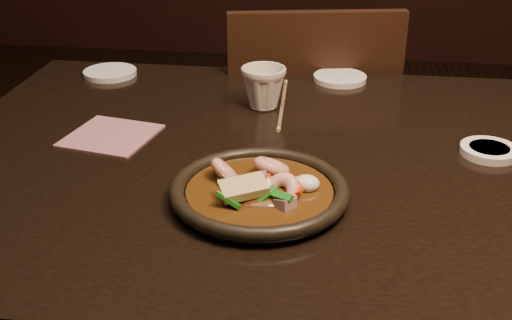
# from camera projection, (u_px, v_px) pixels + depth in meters

# --- Properties ---
(table) EXTENTS (1.60, 0.90, 0.75)m
(table) POSITION_uv_depth(u_px,v_px,m) (401.00, 203.00, 1.08)
(table) COLOR black
(table) RESTS_ON floor
(chair) EXTENTS (0.49, 0.49, 0.89)m
(chair) POSITION_uv_depth(u_px,v_px,m) (305.00, 154.00, 1.69)
(chair) COLOR black
(chair) RESTS_ON floor
(plate) EXTENTS (0.26, 0.26, 0.03)m
(plate) POSITION_uv_depth(u_px,v_px,m) (259.00, 192.00, 0.93)
(plate) COLOR black
(plate) RESTS_ON table
(stirfry) EXTENTS (0.17, 0.16, 0.05)m
(stirfry) POSITION_uv_depth(u_px,v_px,m) (261.00, 188.00, 0.93)
(stirfry) COLOR #3C230A
(stirfry) RESTS_ON plate
(soy_dish) EXTENTS (0.09, 0.09, 0.01)m
(soy_dish) POSITION_uv_depth(u_px,v_px,m) (489.00, 151.00, 1.07)
(soy_dish) COLOR white
(soy_dish) RESTS_ON table
(saucer_left) EXTENTS (0.12, 0.12, 0.01)m
(saucer_left) POSITION_uv_depth(u_px,v_px,m) (110.00, 73.00, 1.44)
(saucer_left) COLOR white
(saucer_left) RESTS_ON table
(saucer_right) EXTENTS (0.12, 0.12, 0.01)m
(saucer_right) POSITION_uv_depth(u_px,v_px,m) (340.00, 78.00, 1.41)
(saucer_right) COLOR white
(saucer_right) RESTS_ON table
(tea_cup) EXTENTS (0.11, 0.10, 0.09)m
(tea_cup) POSITION_uv_depth(u_px,v_px,m) (263.00, 86.00, 1.25)
(tea_cup) COLOR beige
(tea_cup) RESTS_ON table
(chopsticks) EXTENTS (0.02, 0.27, 0.01)m
(chopsticks) POSITION_uv_depth(u_px,v_px,m) (282.00, 104.00, 1.27)
(chopsticks) COLOR tan
(chopsticks) RESTS_ON table
(napkin) EXTENTS (0.17, 0.17, 0.00)m
(napkin) POSITION_uv_depth(u_px,v_px,m) (111.00, 136.00, 1.14)
(napkin) COLOR #9D6169
(napkin) RESTS_ON table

